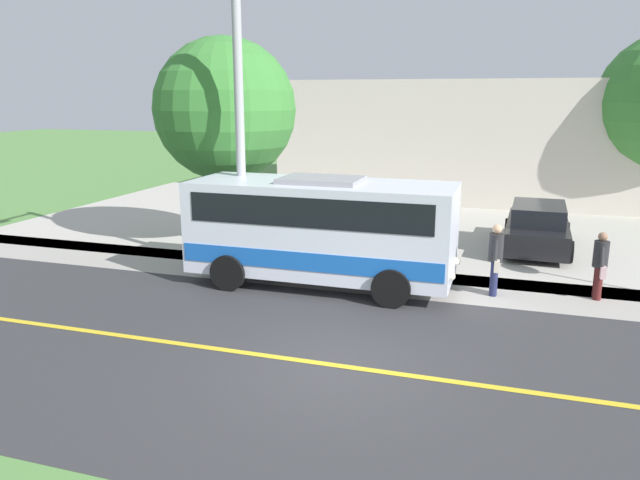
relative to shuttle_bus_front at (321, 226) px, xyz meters
name	(u,v)px	position (x,y,z in m)	size (l,w,h in m)	color
ground_plane	(339,366)	(4.48, 1.74, -1.51)	(120.00, 120.00, 0.00)	#548442
road_surface	(339,366)	(4.48, 1.74, -1.50)	(8.00, 100.00, 0.01)	#333335
sidewalk	(394,282)	(-0.72, 1.74, -1.51)	(2.40, 100.00, 0.01)	#9E9991
parking_lot_surface	(516,231)	(-7.92, 4.74, -1.51)	(14.00, 36.00, 0.01)	#B2ADA3
road_centre_line	(339,366)	(4.48, 1.74, -1.50)	(0.16, 100.00, 0.00)	gold
shuttle_bus_front	(321,226)	(0.00, 0.00, 0.00)	(2.61, 6.67, 2.74)	silver
pedestrian_with_bags	(600,264)	(-0.89, 6.57, -0.65)	(0.72, 0.34, 1.61)	#4C1919
pedestrian_waiting	(496,257)	(-0.44, 4.22, -0.57)	(0.72, 0.34, 1.74)	#1E2347
street_light_pole	(237,88)	(-0.41, -2.40, 3.38)	(1.97, 0.24, 8.94)	#9E9EA3
parked_car_near	(537,228)	(-5.41, 5.33, -0.82)	(4.46, 2.13, 1.45)	black
tree_curbside	(225,110)	(-2.92, -4.00, 2.75)	(4.33, 4.33, 6.43)	brown
commercial_building	(492,137)	(-16.92, 3.43, 1.16)	(10.00, 18.72, 5.34)	beige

